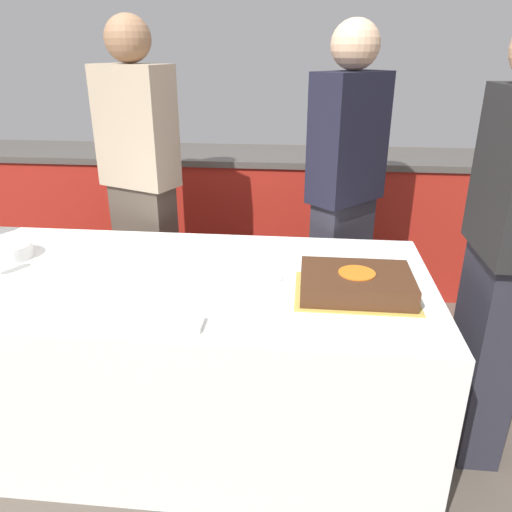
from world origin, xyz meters
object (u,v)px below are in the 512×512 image
plate_stack (8,251)px  person_standing_back (141,185)px  person_seated_right (504,254)px  person_cutting_cake (345,193)px  cake (356,283)px

plate_stack → person_standing_back: (0.42, 0.60, 0.15)m
plate_stack → person_seated_right: person_seated_right is taller
person_standing_back → person_cutting_cake: bearing=-157.2°
plate_stack → person_standing_back: 0.75m
plate_stack → person_standing_back: person_standing_back is taller
person_seated_right → person_standing_back: size_ratio=0.98×
person_seated_right → person_cutting_cake: bearing=-143.0°
cake → plate_stack: (-1.48, 0.20, -0.01)m
cake → person_standing_back: bearing=143.2°
person_cutting_cake → person_seated_right: (0.54, -0.71, -0.02)m
plate_stack → person_cutting_cake: size_ratio=0.12×
person_standing_back → plate_stack: bearing=78.1°
cake → person_seated_right: size_ratio=0.27×
person_standing_back → person_seated_right: bearing=178.8°
cake → person_seated_right: (0.54, 0.08, 0.11)m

